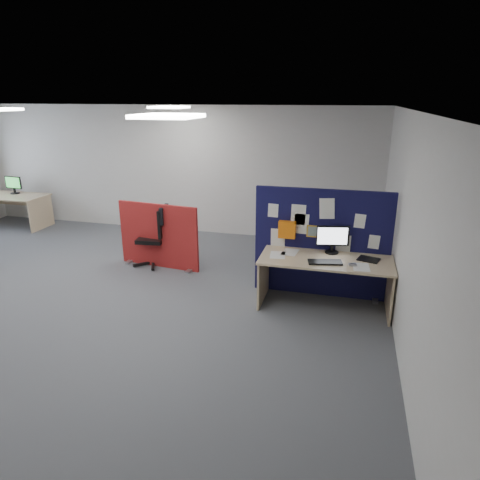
% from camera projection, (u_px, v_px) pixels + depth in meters
% --- Properties ---
extents(floor, '(9.00, 9.00, 0.00)m').
position_uv_depth(floor, '(82.00, 294.00, 6.50)').
color(floor, '#53565B').
rests_on(floor, ground).
extents(ceiling, '(9.00, 7.00, 0.02)m').
position_uv_depth(ceiling, '(58.00, 109.00, 5.64)').
color(ceiling, white).
rests_on(ceiling, wall_back).
extents(wall_back, '(9.00, 0.02, 2.70)m').
position_uv_depth(wall_back, '(170.00, 170.00, 9.28)').
color(wall_back, silver).
rests_on(wall_back, floor).
extents(wall_right, '(0.02, 7.00, 2.70)m').
position_uv_depth(wall_right, '(406.00, 232.00, 5.00)').
color(wall_right, silver).
rests_on(wall_right, floor).
extents(ceiling_lights, '(4.10, 4.10, 0.04)m').
position_uv_depth(ceiling_lights, '(108.00, 110.00, 6.18)').
color(ceiling_lights, white).
rests_on(ceiling_lights, ceiling).
extents(navy_divider, '(1.97, 0.30, 1.62)m').
position_uv_depth(navy_divider, '(320.00, 243.00, 6.26)').
color(navy_divider, '#100F3A').
rests_on(navy_divider, floor).
extents(main_desk, '(1.82, 0.81, 0.73)m').
position_uv_depth(main_desk, '(325.00, 269.00, 5.99)').
color(main_desk, '#D7B589').
rests_on(main_desk, floor).
extents(monitor_main, '(0.46, 0.19, 0.40)m').
position_uv_depth(monitor_main, '(333.00, 238.00, 6.05)').
color(monitor_main, black).
rests_on(monitor_main, main_desk).
extents(keyboard, '(0.48, 0.27, 0.02)m').
position_uv_depth(keyboard, '(325.00, 262.00, 5.74)').
color(keyboard, black).
rests_on(keyboard, main_desk).
extents(mouse, '(0.11, 0.08, 0.03)m').
position_uv_depth(mouse, '(352.00, 265.00, 5.65)').
color(mouse, '#96969B').
rests_on(mouse, main_desk).
extents(paper_tray, '(0.33, 0.29, 0.01)m').
position_uv_depth(paper_tray, '(369.00, 259.00, 5.86)').
color(paper_tray, black).
rests_on(paper_tray, main_desk).
extents(red_divider, '(1.51, 0.30, 1.13)m').
position_uv_depth(red_divider, '(159.00, 236.00, 7.41)').
color(red_divider, maroon).
rests_on(red_divider, floor).
extents(second_desk, '(1.67, 0.83, 0.73)m').
position_uv_depth(second_desk, '(11.00, 202.00, 9.80)').
color(second_desk, '#D7B589').
rests_on(second_desk, floor).
extents(monitor_second, '(0.44, 0.20, 0.40)m').
position_uv_depth(monitor_second, '(13.00, 184.00, 9.79)').
color(monitor_second, black).
rests_on(monitor_second, second_desk).
extents(office_chair, '(0.69, 0.70, 1.06)m').
position_uv_depth(office_chair, '(157.00, 232.00, 7.47)').
color(office_chair, black).
rests_on(office_chair, floor).
extents(desk_papers, '(1.38, 0.66, 0.00)m').
position_uv_depth(desk_papers, '(308.00, 258.00, 5.93)').
color(desk_papers, white).
rests_on(desk_papers, main_desk).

